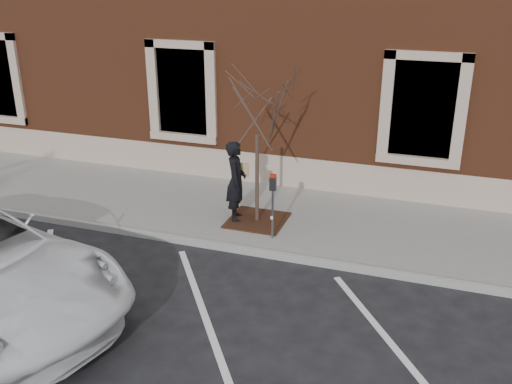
% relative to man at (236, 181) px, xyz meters
% --- Properties ---
extents(ground, '(120.00, 120.00, 0.00)m').
position_rel_man_xyz_m(ground, '(0.65, -1.15, -1.06)').
color(ground, '#28282B').
rests_on(ground, ground).
extents(sidewalk_near, '(40.00, 3.50, 0.15)m').
position_rel_man_xyz_m(sidewalk_near, '(0.65, 0.60, -0.98)').
color(sidewalk_near, gray).
rests_on(sidewalk_near, ground).
extents(curb_near, '(40.00, 0.12, 0.15)m').
position_rel_man_xyz_m(curb_near, '(0.65, -1.20, -0.98)').
color(curb_near, '#9E9E99').
rests_on(curb_near, ground).
extents(parking_stripes, '(28.00, 4.40, 0.01)m').
position_rel_man_xyz_m(parking_stripes, '(0.65, -3.35, -1.05)').
color(parking_stripes, silver).
rests_on(parking_stripes, ground).
extents(building_civic, '(40.00, 8.62, 8.00)m').
position_rel_man_xyz_m(building_civic, '(0.65, 6.59, 2.94)').
color(building_civic, brown).
rests_on(building_civic, ground).
extents(man, '(0.60, 0.76, 1.81)m').
position_rel_man_xyz_m(man, '(0.00, 0.00, 0.00)').
color(man, black).
rests_on(man, sidewalk_near).
extents(parking_meter, '(0.13, 0.10, 1.41)m').
position_rel_man_xyz_m(parking_meter, '(1.04, -0.64, 0.08)').
color(parking_meter, '#595B60').
rests_on(parking_meter, sidewalk_near).
extents(tree_grate, '(1.24, 1.24, 0.03)m').
position_rel_man_xyz_m(tree_grate, '(0.46, 0.07, -0.89)').
color(tree_grate, '#411D14').
rests_on(tree_grate, sidewalk_near).
extents(sapling, '(2.16, 2.16, 3.59)m').
position_rel_man_xyz_m(sapling, '(0.46, 0.07, 1.61)').
color(sapling, brown).
rests_on(sapling, sidewalk_near).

